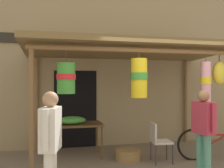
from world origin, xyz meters
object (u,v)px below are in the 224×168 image
Objects in this scene: folding_chair at (158,139)px; parked_bicycle at (217,144)px; customer_foreground at (50,139)px; flower_heap_on_table at (72,120)px; display_table at (72,127)px; wicker_basket_by_table at (128,155)px; vendor_in_orange at (203,126)px.

parked_bicycle reaches higher than folding_chair.
parked_bicycle is 3.84m from customer_foreground.
customer_foreground is (-0.49, -2.25, 0.07)m from flower_heap_on_table.
wicker_basket_by_table is (1.16, -0.48, -0.57)m from display_table.
flower_heap_on_table reaches higher than wicker_basket_by_table.
display_table is 1.59× the size of folding_chair.
customer_foreground is (-2.69, -0.57, 0.01)m from vendor_in_orange.
vendor_in_orange is (-0.85, -0.80, 0.56)m from parked_bicycle.
flower_heap_on_table reaches higher than display_table.
folding_chair is 1.12m from vendor_in_orange.
folding_chair is 1.34m from parked_bicycle.
flower_heap_on_table is 0.40× the size of vendor_in_orange.
wicker_basket_by_table is 1.82m from vendor_in_orange.
parked_bicycle is 1.30m from vendor_in_orange.
flower_heap_on_table is (-0.01, -0.07, 0.17)m from display_table.
customer_foreground reaches higher than display_table.
folding_chair is 1.51× the size of wicker_basket_by_table.
parked_bicycle is at bearing -17.37° from display_table.
customer_foreground is at bearing -102.08° from display_table.
folding_chair reaches higher than display_table.
flower_heap_on_table is 3.22m from parked_bicycle.
flower_heap_on_table is 1.45m from wicker_basket_by_table.
vendor_in_orange is at bearing -62.94° from folding_chair.
folding_chair is at bearing -25.53° from display_table.
folding_chair is 2.70m from customer_foreground.
parked_bicycle is 1.09× the size of customer_foreground.
flower_heap_on_table is at bearing 77.80° from customer_foreground.
display_table is 1.91m from folding_chair.
wicker_basket_by_table is (-0.55, 0.34, -0.39)m from folding_chair.
display_table is 0.86× the size of vendor_in_orange.
folding_chair is at bearing 34.08° from customer_foreground.
flower_heap_on_table is 0.75× the size of folding_chair.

